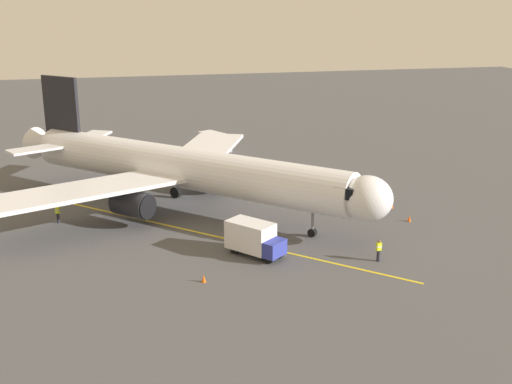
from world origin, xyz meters
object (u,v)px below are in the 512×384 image
safety_cone_wing_port (409,218)px  ground_crew_loader (152,179)px  airplane (180,168)px  box_truck_portside (215,143)px  ground_crew_wing_walker (58,213)px  ground_crew_marshaller (379,250)px  box_truck_near_nose (255,238)px  safety_cone_nose_right (392,205)px  safety_cone_nose_left (204,278)px

safety_cone_wing_port → ground_crew_loader: bearing=-37.5°
airplane → box_truck_portside: bearing=-108.1°
ground_crew_wing_walker → box_truck_portside: (-18.18, -23.07, 0.50)m
ground_crew_marshaller → box_truck_near_nose: (8.77, -3.35, 0.50)m
airplane → safety_cone_nose_right: airplane is taller
airplane → ground_crew_loader: size_ratio=19.38×
ground_crew_marshaller → box_truck_near_nose: 9.40m
box_truck_portside → safety_cone_nose_left: bearing=78.7°
ground_crew_marshaller → safety_cone_nose_left: bearing=2.4°
airplane → box_truck_near_nose: airplane is taller
safety_cone_nose_left → safety_cone_wing_port: 21.46m
ground_crew_loader → box_truck_portside: size_ratio=0.34×
ground_crew_marshaller → box_truck_portside: 38.25m
airplane → box_truck_near_nose: (-4.06, 12.62, -2.62)m
ground_crew_marshaller → ground_crew_wing_walker: 28.05m
box_truck_portside → safety_cone_wing_port: size_ratio=9.05×
box_truck_near_nose → safety_cone_nose_left: 6.14m
ground_crew_wing_walker → safety_cone_nose_left: 18.57m
safety_cone_nose_right → ground_crew_wing_walker: bearing=-6.0°
safety_cone_nose_left → safety_cone_nose_right: (-19.95, -12.12, 0.00)m
safety_cone_nose_left → safety_cone_nose_right: bearing=-148.7°
ground_crew_marshaller → safety_cone_nose_left: 13.40m
safety_cone_nose_left → safety_cone_wing_port: bearing=-157.4°
ground_crew_loader → safety_cone_nose_right: size_ratio=3.11×
ground_crew_wing_walker → box_truck_portside: bearing=-128.2°
airplane → ground_crew_marshaller: size_ratio=19.38×
safety_cone_wing_port → ground_crew_wing_walker: bearing=-13.1°
airplane → ground_crew_loader: bearing=-76.2°
box_truck_portside → airplane: bearing=71.9°
safety_cone_nose_right → safety_cone_nose_left: bearing=31.3°
airplane → safety_cone_nose_left: airplane is taller
ground_crew_marshaller → ground_crew_wing_walker: same height
ground_crew_loader → box_truck_portside: bearing=-123.3°
ground_crew_loader → safety_cone_wing_port: (-21.23, 16.30, -0.61)m
airplane → safety_cone_wing_port: 21.30m
ground_crew_loader → box_truck_near_nose: size_ratio=0.36×
safety_cone_nose_right → safety_cone_wing_port: bearing=87.9°
box_truck_portside → safety_cone_nose_right: bearing=115.0°
safety_cone_nose_right → safety_cone_wing_port: same height
ground_crew_marshaller → safety_cone_nose_right: bearing=-119.6°
ground_crew_wing_walker → ground_crew_loader: same height
ground_crew_marshaller → ground_crew_loader: size_ratio=1.00×
ground_crew_marshaller → airplane: bearing=-51.2°
box_truck_portside → safety_cone_wing_port: 32.50m
ground_crew_wing_walker → box_truck_near_nose: bearing=142.9°
ground_crew_marshaller → box_truck_portside: (5.68, -37.83, 0.50)m
ground_crew_wing_walker → box_truck_near_nose: box_truck_near_nose is taller
box_truck_portside → safety_cone_nose_left: (7.69, 38.38, -1.11)m
ground_crew_marshaller → ground_crew_loader: bearing=-58.3°
ground_crew_loader → box_truck_portside: box_truck_portside is taller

